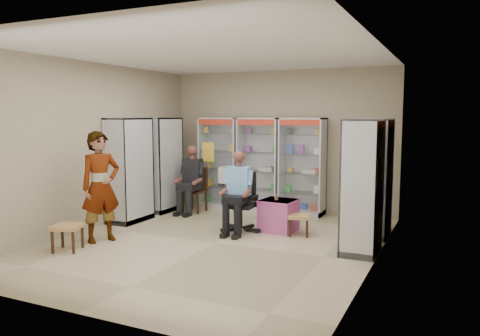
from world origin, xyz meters
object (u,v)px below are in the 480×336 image
at_px(cabinet_left_far, 162,165).
at_px(cabinet_back_left, 221,163).
at_px(woven_stool_b, 68,238).
at_px(seated_shopkeeper, 239,194).
at_px(pink_trunk, 279,215).
at_px(cabinet_back_mid, 260,164).
at_px(office_chair, 241,202).
at_px(standing_man, 101,187).
at_px(cabinet_right_far, 374,177).
at_px(woven_stool_a, 299,225).
at_px(wooden_chair, 195,190).
at_px(cabinet_left_near, 129,170).
at_px(cabinet_back_right, 302,167).
at_px(cabinet_right_near, 362,186).

bearing_deg(cabinet_left_far, cabinet_back_left, 135.00).
xyz_separation_m(cabinet_back_left, woven_stool_b, (-0.53, -4.05, -0.80)).
bearing_deg(seated_shopkeeper, pink_trunk, 27.68).
xyz_separation_m(cabinet_back_mid, office_chair, (0.41, -1.86, -0.47)).
bearing_deg(standing_man, cabinet_right_far, -35.61).
bearing_deg(woven_stool_a, wooden_chair, 159.78).
distance_m(cabinet_left_near, seated_shopkeeper, 2.31).
relative_size(wooden_chair, office_chair, 0.89).
bearing_deg(cabinet_back_right, wooden_chair, -161.25).
bearing_deg(cabinet_back_right, cabinet_left_near, -144.35).
xyz_separation_m(cabinet_right_far, office_chair, (-2.17, -0.73, -0.47)).
relative_size(cabinet_back_mid, seated_shopkeeper, 1.48).
bearing_deg(wooden_chair, seated_shopkeeper, -36.29).
relative_size(cabinet_right_near, office_chair, 1.89).
xyz_separation_m(office_chair, woven_stool_b, (-1.88, -2.19, -0.33)).
bearing_deg(cabinet_left_far, standing_man, 11.51).
xyz_separation_m(cabinet_back_mid, woven_stool_b, (-1.48, -4.05, -0.80)).
height_order(office_chair, woven_stool_a, office_chair).
height_order(woven_stool_a, standing_man, standing_man).
xyz_separation_m(cabinet_back_mid, cabinet_right_far, (2.58, -1.13, 0.00)).
xyz_separation_m(cabinet_back_left, seated_shopkeeper, (1.36, -1.91, -0.33)).
xyz_separation_m(cabinet_left_far, standing_man, (0.50, -2.48, -0.10)).
bearing_deg(woven_stool_b, office_chair, 49.31).
distance_m(cabinet_right_near, standing_man, 4.13).
bearing_deg(cabinet_right_near, woven_stool_a, 65.22).
bearing_deg(woven_stool_a, office_chair, -170.96).
relative_size(cabinet_back_right, standing_man, 1.11).
distance_m(cabinet_back_right, woven_stool_b, 4.79).
xyz_separation_m(cabinet_left_far, woven_stool_a, (3.31, -0.77, -0.82)).
height_order(cabinet_left_near, office_chair, cabinet_left_near).
height_order(office_chair, pink_trunk, office_chair).
relative_size(cabinet_right_far, cabinet_left_near, 1.00).
bearing_deg(seated_shopkeeper, wooden_chair, 139.57).
xyz_separation_m(cabinet_back_left, cabinet_back_right, (1.90, 0.00, 0.00)).
height_order(cabinet_back_left, standing_man, cabinet_back_left).
height_order(cabinet_right_far, pink_trunk, cabinet_right_far).
xyz_separation_m(cabinet_back_left, cabinet_left_near, (-0.93, -2.03, 0.00)).
distance_m(cabinet_back_left, cabinet_left_near, 2.23).
bearing_deg(cabinet_back_left, cabinet_left_near, -114.61).
xyz_separation_m(cabinet_back_right, cabinet_left_near, (-2.83, -2.03, 0.00)).
relative_size(cabinet_back_right, seated_shopkeeper, 1.48).
bearing_deg(cabinet_left_far, woven_stool_b, 7.37).
distance_m(cabinet_back_mid, woven_stool_a, 2.37).
relative_size(cabinet_back_right, cabinet_left_far, 1.00).
bearing_deg(cabinet_right_near, cabinet_back_mid, 49.16).
height_order(cabinet_back_left, woven_stool_b, cabinet_back_left).
xyz_separation_m(cabinet_right_near, seated_shopkeeper, (-2.17, 0.32, -0.33)).
xyz_separation_m(cabinet_back_right, standing_man, (-2.33, -3.41, -0.10)).
distance_m(cabinet_back_right, office_chair, 1.99).
height_order(cabinet_left_near, woven_stool_b, cabinet_left_near).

